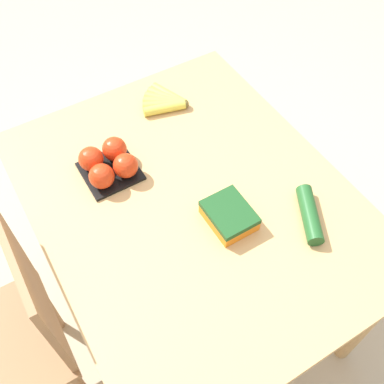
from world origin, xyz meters
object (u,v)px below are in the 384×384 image
(carrot_bag, at_px, (229,215))
(cucumber_near, at_px, (310,214))
(chair, at_px, (16,335))
(tomato_pack, at_px, (108,163))
(banana_bunch, at_px, (166,102))

(carrot_bag, height_order, cucumber_near, carrot_bag)
(chair, distance_m, carrot_bag, 0.79)
(tomato_pack, bearing_deg, banana_bunch, -59.41)
(chair, relative_size, cucumber_near, 4.81)
(tomato_pack, xyz_separation_m, cucumber_near, (-0.48, -0.44, -0.02))
(banana_bunch, relative_size, carrot_bag, 1.12)
(banana_bunch, bearing_deg, tomato_pack, 120.59)
(chair, distance_m, cucumber_near, 1.01)
(carrot_bag, bearing_deg, tomato_pack, 32.42)
(chair, xyz_separation_m, tomato_pack, (0.22, -0.48, 0.33))
(carrot_bag, bearing_deg, banana_bunch, -8.98)
(banana_bunch, height_order, cucumber_near, cucumber_near)
(chair, bearing_deg, banana_bunch, 117.59)
(banana_bunch, distance_m, carrot_bag, 0.55)
(chair, xyz_separation_m, carrot_bag, (-0.13, -0.71, 0.32))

